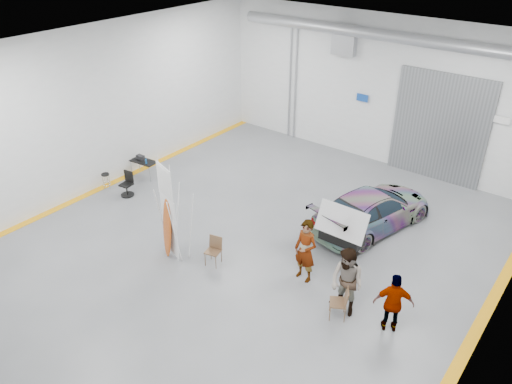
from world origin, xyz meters
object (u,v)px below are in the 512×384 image
Objects in this scene: person_a at (306,251)px; shop_stool at (106,181)px; person_c at (394,303)px; folding_chair_far at (338,308)px; surfboard_display at (169,220)px; folding_chair_near at (214,256)px; sedan_car at (373,209)px; work_table at (143,161)px; person_b at (347,282)px; office_chair at (128,185)px.

person_a is 3.10× the size of shop_stool.
person_c is 1.46m from folding_chair_far.
folding_chair_far is at bearing 26.34° from surfboard_display.
person_c is 1.94× the size of folding_chair_near.
work_table is at bearing 27.88° from sedan_car.
sedan_car is 2.40× the size of person_a.
work_table is (-10.11, 2.27, 0.39)m from folding_chair_far.
person_b is 3.12× the size of shop_stool.
sedan_car is 2.74× the size of person_c.
office_chair is at bearing -174.35° from person_a.
person_a is at bearing 0.59° from shop_stool.
folding_chair_far reaches higher than work_table.
surfboard_display reaches higher than folding_chair_far.
office_chair is at bearing -125.29° from folding_chair_far.
office_chair is (-4.08, 1.68, -0.91)m from surfboard_display.
office_chair is (-8.14, -3.58, -0.27)m from sedan_car.
work_table is (-6.05, 2.57, 0.40)m from folding_chair_near.
folding_chair_near is (1.25, 0.51, -1.04)m from surfboard_display.
folding_chair_far is (5.31, 0.80, -1.03)m from surfboard_display.
surfboard_display is 5.19× the size of shop_stool.
shop_stool is (-11.71, 0.28, -0.54)m from person_c.
person_b is at bearing 121.22° from sedan_car.
folding_chair_far is at bearing -3.82° from shop_stool.
office_chair is at bearing 175.40° from surfboard_display.
office_chair is (-9.38, 0.87, 0.12)m from folding_chair_far.
folding_chair_far is at bearing 119.69° from sedan_car.
person_c is (2.82, -0.37, -0.12)m from person_a.
work_table is at bearing -177.89° from person_b.
surfboard_display is 3.69× the size of folding_chair_near.
folding_chair_near is (-2.52, -1.08, -0.70)m from person_a.
folding_chair_near reaches higher than shop_stool.
office_chair is at bearing -170.37° from person_b.
person_c is at bearing 19.61° from person_b.
surfboard_display reaches higher than shop_stool.
person_c is 2.72× the size of shop_stool.
surfboard_display is at bearing -150.89° from person_a.
person_b is 2.11× the size of office_chair.
person_b is at bearing -2.27° from shop_stool.
folding_chair_far is at bearing -13.85° from office_chair.
folding_chair_far reaches higher than folding_chair_near.
surfboard_display is 3.51× the size of office_chair.
sedan_car is at bearing 165.66° from folding_chair_far.
office_chair is (-10.66, 0.45, -0.45)m from person_c.
person_b reaches higher than person_c.
folding_chair_near is 0.95× the size of folding_chair_far.
surfboard_display is (-5.35, -1.08, 0.34)m from person_b.
person_a is 4.11m from surfboard_display.
sedan_car is at bearing 22.26° from shop_stool.
folding_chair_near is at bearing 39.79° from surfboard_display.
sedan_car is 8.89m from office_chair.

